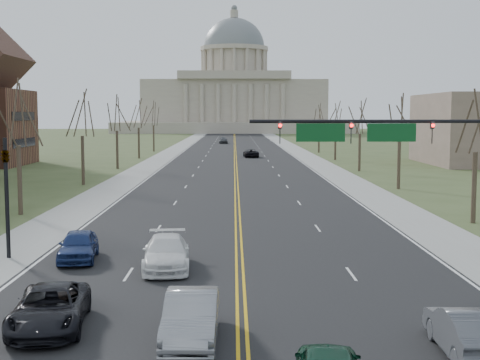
{
  "coord_description": "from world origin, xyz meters",
  "views": [
    {
      "loc": [
        -0.28,
        -19.34,
        7.17
      ],
      "look_at": [
        0.12,
        22.61,
        3.0
      ],
      "focal_mm": 50.0,
      "sensor_mm": 36.0,
      "label": 1
    }
  ],
  "objects_px": {
    "car_sb_outer_lead": "(50,308)",
    "signal_mast": "(390,142)",
    "car_far_nb": "(251,153)",
    "car_nb_outer_lead": "(467,331)",
    "car_sb_outer_second": "(78,245)",
    "car_far_sb": "(223,140)",
    "signal_left": "(6,184)",
    "car_sb_inner_second": "(166,253)",
    "car_sb_inner_lead": "(191,317)"
  },
  "relations": [
    {
      "from": "car_sb_inner_lead",
      "to": "signal_mast",
      "type": "bearing_deg",
      "value": 54.09
    },
    {
      "from": "car_sb_outer_second",
      "to": "car_far_sb",
      "type": "xyz_separation_m",
      "value": [
        5.11,
        128.92,
        0.09
      ]
    },
    {
      "from": "car_sb_outer_second",
      "to": "signal_left",
      "type": "bearing_deg",
      "value": 164.6
    },
    {
      "from": "signal_mast",
      "to": "car_nb_outer_lead",
      "type": "relative_size",
      "value": 2.74
    },
    {
      "from": "car_sb_inner_lead",
      "to": "car_sb_outer_lead",
      "type": "xyz_separation_m",
      "value": [
        -4.81,
        1.28,
        -0.08
      ]
    },
    {
      "from": "car_sb_outer_lead",
      "to": "car_far_nb",
      "type": "relative_size",
      "value": 1.01
    },
    {
      "from": "car_sb_outer_second",
      "to": "car_sb_inner_lead",
      "type": "bearing_deg",
      "value": -68.3
    },
    {
      "from": "car_sb_outer_second",
      "to": "car_far_nb",
      "type": "xyz_separation_m",
      "value": [
        10.47,
        77.87,
        -0.05
      ]
    },
    {
      "from": "car_sb_outer_lead",
      "to": "car_far_nb",
      "type": "distance_m",
      "value": 88.8
    },
    {
      "from": "car_sb_outer_lead",
      "to": "car_far_sb",
      "type": "distance_m",
      "value": 139.43
    },
    {
      "from": "car_sb_outer_lead",
      "to": "car_sb_inner_second",
      "type": "height_order",
      "value": "car_sb_inner_second"
    },
    {
      "from": "car_sb_inner_lead",
      "to": "car_sb_inner_second",
      "type": "distance_m",
      "value": 10.09
    },
    {
      "from": "signal_mast",
      "to": "car_far_nb",
      "type": "distance_m",
      "value": 77.62
    },
    {
      "from": "car_sb_inner_lead",
      "to": "car_sb_outer_lead",
      "type": "bearing_deg",
      "value": 165.46
    },
    {
      "from": "car_far_nb",
      "to": "car_far_sb",
      "type": "relative_size",
      "value": 1.02
    },
    {
      "from": "car_far_sb",
      "to": "car_sb_inner_second",
      "type": "bearing_deg",
      "value": -94.97
    },
    {
      "from": "car_sb_outer_lead",
      "to": "car_far_sb",
      "type": "bearing_deg",
      "value": 82.13
    },
    {
      "from": "car_far_sb",
      "to": "signal_left",
      "type": "bearing_deg",
      "value": -98.59
    },
    {
      "from": "car_sb_inner_second",
      "to": "car_sb_inner_lead",
      "type": "bearing_deg",
      "value": -84.16
    },
    {
      "from": "car_nb_outer_lead",
      "to": "signal_left",
      "type": "bearing_deg",
      "value": -35.31
    },
    {
      "from": "car_nb_outer_lead",
      "to": "car_far_nb",
      "type": "distance_m",
      "value": 91.01
    },
    {
      "from": "signal_mast",
      "to": "car_sb_inner_second",
      "type": "bearing_deg",
      "value": -167.52
    },
    {
      "from": "car_sb_outer_lead",
      "to": "signal_mast",
      "type": "bearing_deg",
      "value": 32.15
    },
    {
      "from": "signal_mast",
      "to": "car_nb_outer_lead",
      "type": "height_order",
      "value": "signal_mast"
    },
    {
      "from": "signal_mast",
      "to": "car_sb_inner_second",
      "type": "xyz_separation_m",
      "value": [
        -10.85,
        -2.4,
        -5.0
      ]
    },
    {
      "from": "signal_mast",
      "to": "car_sb_inner_second",
      "type": "relative_size",
      "value": 2.35
    },
    {
      "from": "car_sb_inner_second",
      "to": "car_far_sb",
      "type": "height_order",
      "value": "car_far_sb"
    },
    {
      "from": "car_sb_inner_second",
      "to": "car_sb_outer_second",
      "type": "xyz_separation_m",
      "value": [
        -4.49,
        1.83,
        -0.01
      ]
    },
    {
      "from": "car_sb_outer_second",
      "to": "car_sb_inner_second",
      "type": "bearing_deg",
      "value": -28.55
    },
    {
      "from": "signal_left",
      "to": "signal_mast",
      "type": "bearing_deg",
      "value": -0.0
    },
    {
      "from": "signal_mast",
      "to": "car_sb_outer_lead",
      "type": "height_order",
      "value": "signal_mast"
    },
    {
      "from": "signal_mast",
      "to": "car_far_sb",
      "type": "relative_size",
      "value": 2.51
    },
    {
      "from": "car_sb_inner_second",
      "to": "car_sb_outer_lead",
      "type": "bearing_deg",
      "value": -113.63
    },
    {
      "from": "car_sb_outer_second",
      "to": "car_nb_outer_lead",
      "type": "bearing_deg",
      "value": -48.28
    },
    {
      "from": "signal_left",
      "to": "car_sb_inner_lead",
      "type": "relative_size",
      "value": 1.28
    },
    {
      "from": "signal_left",
      "to": "car_sb_inner_second",
      "type": "bearing_deg",
      "value": -16.51
    },
    {
      "from": "car_sb_inner_lead",
      "to": "car_far_sb",
      "type": "relative_size",
      "value": 0.97
    },
    {
      "from": "car_sb_inner_second",
      "to": "car_far_nb",
      "type": "distance_m",
      "value": 79.93
    },
    {
      "from": "signal_left",
      "to": "car_sb_outer_lead",
      "type": "bearing_deg",
      "value": -65.32
    },
    {
      "from": "car_sb_outer_lead",
      "to": "car_far_nb",
      "type": "bearing_deg",
      "value": 77.81
    },
    {
      "from": "signal_mast",
      "to": "car_sb_inner_second",
      "type": "distance_m",
      "value": 12.18
    },
    {
      "from": "car_sb_inner_lead",
      "to": "car_sb_inner_second",
      "type": "height_order",
      "value": "car_sb_inner_lead"
    },
    {
      "from": "car_far_sb",
      "to": "car_nb_outer_lead",
      "type": "bearing_deg",
      "value": -90.9
    },
    {
      "from": "car_nb_outer_lead",
      "to": "car_far_sb",
      "type": "bearing_deg",
      "value": -84.64
    },
    {
      "from": "signal_left",
      "to": "car_sb_outer_second",
      "type": "xyz_separation_m",
      "value": [
        3.61,
        -0.57,
        -2.97
      ]
    },
    {
      "from": "signal_mast",
      "to": "car_sb_inner_lead",
      "type": "relative_size",
      "value": 2.58
    },
    {
      "from": "signal_mast",
      "to": "car_sb_outer_second",
      "type": "height_order",
      "value": "signal_mast"
    },
    {
      "from": "signal_left",
      "to": "car_sb_outer_lead",
      "type": "relative_size",
      "value": 1.2
    },
    {
      "from": "car_far_nb",
      "to": "car_sb_inner_lead",
      "type": "bearing_deg",
      "value": 83.26
    },
    {
      "from": "car_sb_inner_second",
      "to": "signal_mast",
      "type": "bearing_deg",
      "value": 8.14
    }
  ]
}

